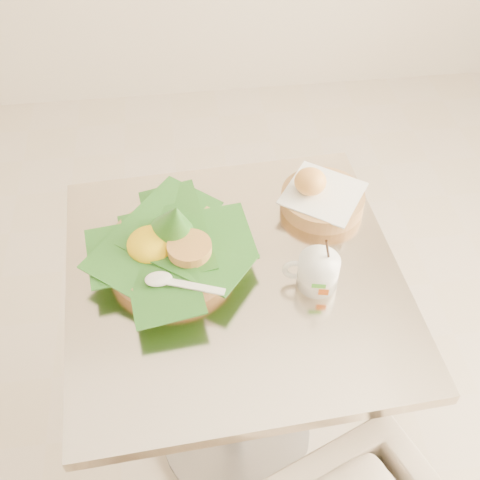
{
  "coord_description": "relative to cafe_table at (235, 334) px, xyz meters",
  "views": [
    {
      "loc": [
        0.03,
        -0.84,
        1.73
      ],
      "look_at": [
        0.13,
        -0.0,
        0.82
      ],
      "focal_mm": 45.0,
      "sensor_mm": 36.0,
      "label": 1
    }
  ],
  "objects": [
    {
      "name": "rice_basket",
      "position": [
        -0.13,
        0.06,
        0.27
      ],
      "size": [
        0.34,
        0.34,
        0.17
      ],
      "rotation": [
        0.0,
        0.0,
        -0.05
      ],
      "color": "tan",
      "rests_on": "cafe_table"
    },
    {
      "name": "floor",
      "position": [
        -0.12,
        0.03,
        -0.53
      ],
      "size": [
        3.6,
        3.6,
        0.0
      ],
      "primitive_type": "plane",
      "color": "beige",
      "rests_on": "ground"
    },
    {
      "name": "bread_basket",
      "position": [
        0.22,
        0.18,
        0.25
      ],
      "size": [
        0.23,
        0.23,
        0.1
      ],
      "rotation": [
        0.0,
        0.0,
        0.19
      ],
      "color": "tan",
      "rests_on": "cafe_table"
    },
    {
      "name": "cafe_table",
      "position": [
        0.0,
        0.0,
        0.0
      ],
      "size": [
        0.74,
        0.74,
        0.75
      ],
      "rotation": [
        0.0,
        0.0,
        0.06
      ],
      "color": "gray",
      "rests_on": "floor"
    },
    {
      "name": "coffee_mug",
      "position": [
        0.17,
        -0.04,
        0.26
      ],
      "size": [
        0.12,
        0.09,
        0.15
      ],
      "rotation": [
        0.0,
        0.0,
        -0.2
      ],
      "color": "white",
      "rests_on": "cafe_table"
    }
  ]
}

